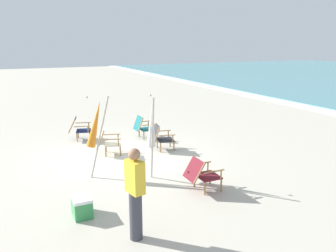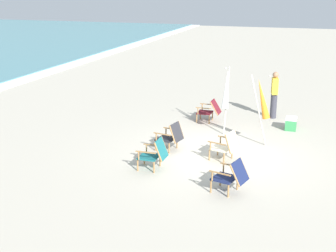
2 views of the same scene
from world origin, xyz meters
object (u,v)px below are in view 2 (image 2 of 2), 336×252
Objects in this scene: beach_chair_back_left at (226,145)px; beach_chair_far_center at (231,175)px; umbrella_furled_white at (226,90)px; person_near_chairs at (274,95)px; umbrella_furled_orange at (262,100)px; beach_chair_front_left at (155,153)px; beach_chair_back_right at (210,110)px; beach_chair_front_right at (171,136)px; cooler_box at (291,123)px.

beach_chair_back_left is 0.94× the size of beach_chair_far_center.
person_near_chairs is (2.26, -1.25, -0.54)m from umbrella_furled_white.
umbrella_furled_orange reaches higher than beach_chair_far_center.
beach_chair_back_right is at bearing -4.45° from beach_chair_front_left.
beach_chair_far_center is (-1.94, -0.50, -0.01)m from beach_chair_back_left.
person_near_chairs reaches higher than beach_chair_front_right.
beach_chair_far_center reaches higher than cooler_box.
beach_chair_far_center is 4.48m from umbrella_furled_white.
beach_chair_front_left is 5.47m from cooler_box.
beach_chair_front_right is at bearing 135.07° from cooler_box.
beach_chair_back_left is 0.39× the size of umbrella_furled_white.
beach_chair_back_left is (1.16, -1.59, 0.00)m from beach_chair_front_left.
person_near_chairs reaches higher than beach_chair_front_left.
cooler_box is (1.07, -1.94, -1.18)m from umbrella_furled_white.
beach_chair_front_left is at bearing 146.21° from cooler_box.
beach_chair_far_center is at bearing -165.49° from beach_chair_back_left.
beach_chair_back_right is at bearing 17.96° from beach_chair_far_center.
umbrella_furled_orange is (3.53, -0.19, 0.93)m from beach_chair_far_center.
person_near_chairs is (2.99, -0.07, -0.51)m from umbrella_furled_orange.
umbrella_furled_orange is at bearing 157.13° from cooler_box.
umbrella_furled_white is (-1.10, -0.74, 0.96)m from beach_chair_back_right.
beach_chair_back_left is 1.00× the size of beach_chair_front_right.
beach_chair_front_left reaches higher than beach_chair_back_right.
beach_chair_back_left is 3.63m from beach_chair_back_right.
beach_chair_back_left is 1.05× the size of beach_chair_back_right.
umbrella_furled_white reaches higher than beach_chair_front_right.
umbrella_furled_white is 1.39m from umbrella_furled_orange.
beach_chair_front_right is at bearing 172.89° from beach_chair_back_right.
beach_chair_back_right is at bearing 46.49° from umbrella_furled_orange.
cooler_box is at bearing -10.07° from beach_chair_far_center.
beach_chair_far_center is 3.66m from umbrella_furled_orange.
umbrella_furled_white reaches higher than beach_chair_back_left.
umbrella_furled_orange is (2.74, -2.28, 0.92)m from beach_chair_front_left.
beach_chair_far_center is 6.54m from person_near_chairs.
umbrella_furled_white is 2.51m from cooler_box.
umbrella_furled_white is 2.64m from person_near_chairs.
cooler_box is (1.80, -0.76, -1.15)m from umbrella_furled_orange.
beach_chair_back_left is 1.96m from umbrella_furled_orange.
beach_chair_front_left is 1.46m from beach_chair_front_right.
umbrella_furled_orange is 3.03m from person_near_chairs.
beach_chair_front_left is at bearing 69.33° from beach_chair_far_center.
beach_chair_front_right is at bearing 118.92° from umbrella_furled_orange.
umbrella_furled_orange is (1.28, -2.31, 0.92)m from beach_chair_front_right.
beach_chair_far_center is 1.77× the size of cooler_box.
umbrella_furled_orange reaches higher than person_near_chairs.
beach_chair_back_left is at bearing -168.07° from umbrella_furled_white.
beach_chair_far_center is at bearing 169.93° from cooler_box.
beach_chair_back_left is at bearing 14.51° from beach_chair_far_center.
beach_chair_back_right is 1.64m from umbrella_furled_white.
umbrella_furled_white is at bearing -145.88° from beach_chair_back_right.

